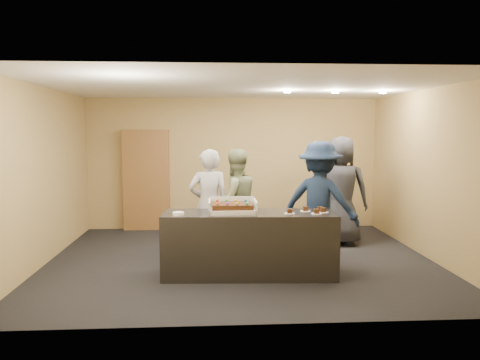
# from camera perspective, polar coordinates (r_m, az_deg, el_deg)

# --- Properties ---
(room) EXTENTS (6.04, 6.00, 2.70)m
(room) POSITION_cam_1_polar(r_m,az_deg,el_deg) (7.26, 0.07, 0.63)
(room) COLOR black
(room) RESTS_ON ground
(serving_counter) EXTENTS (2.43, 0.82, 0.90)m
(serving_counter) POSITION_cam_1_polar(r_m,az_deg,el_deg) (6.61, 1.14, -7.83)
(serving_counter) COLOR black
(serving_counter) RESTS_ON floor
(storage_cabinet) EXTENTS (0.93, 0.15, 2.06)m
(storage_cabinet) POSITION_cam_1_polar(r_m,az_deg,el_deg) (9.76, -11.37, -0.01)
(storage_cabinet) COLOR brown
(storage_cabinet) RESTS_ON floor
(cake_box) EXTENTS (0.66, 0.45, 0.19)m
(cake_box) POSITION_cam_1_polar(r_m,az_deg,el_deg) (6.52, -0.93, -3.58)
(cake_box) COLOR white
(cake_box) RESTS_ON serving_counter
(sheet_cake) EXTENTS (0.56, 0.39, 0.11)m
(sheet_cake) POSITION_cam_1_polar(r_m,az_deg,el_deg) (6.48, -0.92, -3.16)
(sheet_cake) COLOR black
(sheet_cake) RESTS_ON cake_box
(plate_stack) EXTENTS (0.16, 0.16, 0.04)m
(plate_stack) POSITION_cam_1_polar(r_m,az_deg,el_deg) (6.38, -7.52, -4.08)
(plate_stack) COLOR white
(plate_stack) RESTS_ON serving_counter
(slice_a) EXTENTS (0.15, 0.15, 0.07)m
(slice_a) POSITION_cam_1_polar(r_m,az_deg,el_deg) (6.45, 6.07, -3.90)
(slice_a) COLOR white
(slice_a) RESTS_ON serving_counter
(slice_b) EXTENTS (0.15, 0.15, 0.07)m
(slice_b) POSITION_cam_1_polar(r_m,az_deg,el_deg) (6.67, 7.99, -3.61)
(slice_b) COLOR white
(slice_b) RESTS_ON serving_counter
(slice_c) EXTENTS (0.15, 0.15, 0.07)m
(slice_c) POSITION_cam_1_polar(r_m,az_deg,el_deg) (6.48, 9.30, -3.90)
(slice_c) COLOR white
(slice_c) RESTS_ON serving_counter
(slice_d) EXTENTS (0.15, 0.15, 0.07)m
(slice_d) POSITION_cam_1_polar(r_m,az_deg,el_deg) (6.69, 9.74, -3.60)
(slice_d) COLOR white
(slice_d) RESTS_ON serving_counter
(slice_e) EXTENTS (0.15, 0.15, 0.07)m
(slice_e) POSITION_cam_1_polar(r_m,az_deg,el_deg) (6.61, 10.11, -3.72)
(slice_e) COLOR white
(slice_e) RESTS_ON serving_counter
(person_server_grey) EXTENTS (0.69, 0.50, 1.75)m
(person_server_grey) POSITION_cam_1_polar(r_m,az_deg,el_deg) (7.36, -3.83, -3.04)
(person_server_grey) COLOR #AEADB2
(person_server_grey) RESTS_ON floor
(person_sage_man) EXTENTS (1.03, 0.93, 1.74)m
(person_sage_man) POSITION_cam_1_polar(r_m,az_deg,el_deg) (7.69, -0.63, -2.68)
(person_sage_man) COLOR gray
(person_sage_man) RESTS_ON floor
(person_navy_man) EXTENTS (1.40, 1.18, 1.88)m
(person_navy_man) POSITION_cam_1_polar(r_m,az_deg,el_deg) (7.30, 9.69, -2.67)
(person_navy_man) COLOR #172744
(person_navy_man) RESTS_ON floor
(person_brown_extra) EXTENTS (1.00, 0.94, 1.66)m
(person_brown_extra) POSITION_cam_1_polar(r_m,az_deg,el_deg) (8.89, 11.52, -1.87)
(person_brown_extra) COLOR brown
(person_brown_extra) RESTS_ON floor
(person_dark_suit) EXTENTS (1.09, 0.86, 1.95)m
(person_dark_suit) POSITION_cam_1_polar(r_m,az_deg,el_deg) (8.53, 12.21, -1.25)
(person_dark_suit) COLOR #26272B
(person_dark_suit) RESTS_ON floor
(ceiling_spotlights) EXTENTS (1.72, 0.12, 0.03)m
(ceiling_spotlights) POSITION_cam_1_polar(r_m,az_deg,el_deg) (8.01, 11.53, 10.47)
(ceiling_spotlights) COLOR #FFEAC6
(ceiling_spotlights) RESTS_ON ceiling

